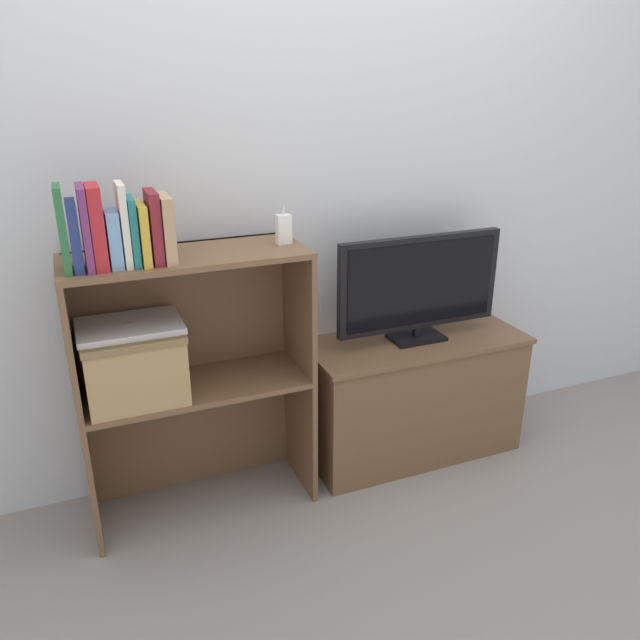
% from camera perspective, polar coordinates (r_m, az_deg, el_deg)
% --- Properties ---
extents(ground_plane, '(16.00, 16.00, 0.00)m').
position_cam_1_polar(ground_plane, '(2.55, 1.47, -15.81)').
color(ground_plane, gray).
extents(wall_back, '(10.00, 0.05, 2.40)m').
position_cam_1_polar(wall_back, '(2.42, -2.18, 13.29)').
color(wall_back, silver).
rests_on(wall_back, ground_plane).
extents(tv_stand, '(0.92, 0.39, 0.53)m').
position_cam_1_polar(tv_stand, '(2.72, 8.47, -6.85)').
color(tv_stand, brown).
rests_on(tv_stand, ground_plane).
extents(tv, '(0.71, 0.14, 0.43)m').
position_cam_1_polar(tv, '(2.52, 9.10, 3.16)').
color(tv, black).
rests_on(tv, tv_stand).
extents(bookshelf_lower_tier, '(0.81, 0.33, 0.52)m').
position_cam_1_polar(bookshelf_lower_tier, '(2.44, -11.24, -9.10)').
color(bookshelf_lower_tier, brown).
rests_on(bookshelf_lower_tier, ground_plane).
extents(bookshelf_upper_tier, '(0.81, 0.33, 0.48)m').
position_cam_1_polar(bookshelf_upper_tier, '(2.23, -12.15, 1.94)').
color(bookshelf_upper_tier, brown).
rests_on(bookshelf_upper_tier, bookshelf_lower_tier).
extents(book_forest, '(0.02, 0.13, 0.26)m').
position_cam_1_polar(book_forest, '(2.00, -22.51, 7.68)').
color(book_forest, '#286638').
rests_on(book_forest, bookshelf_upper_tier).
extents(book_navy, '(0.03, 0.12, 0.21)m').
position_cam_1_polar(book_navy, '(2.00, -21.54, 7.16)').
color(book_navy, navy).
rests_on(book_navy, bookshelf_upper_tier).
extents(book_plum, '(0.02, 0.15, 0.25)m').
position_cam_1_polar(book_plum, '(2.00, -20.69, 7.86)').
color(book_plum, '#6B2D66').
rests_on(book_plum, bookshelf_upper_tier).
extents(book_crimson, '(0.04, 0.14, 0.25)m').
position_cam_1_polar(book_crimson, '(2.00, -19.74, 7.99)').
color(book_crimson, '#B22328').
rests_on(book_crimson, bookshelf_upper_tier).
extents(book_skyblue, '(0.04, 0.13, 0.17)m').
position_cam_1_polar(book_skyblue, '(2.01, -18.36, 7.07)').
color(book_skyblue, '#709ECC').
rests_on(book_skyblue, bookshelf_upper_tier).
extents(book_ivory, '(0.02, 0.13, 0.25)m').
position_cam_1_polar(book_ivory, '(2.01, -17.52, 8.31)').
color(book_ivory, silver).
rests_on(book_ivory, bookshelf_upper_tier).
extents(book_teal, '(0.02, 0.13, 0.21)m').
position_cam_1_polar(book_teal, '(2.01, -16.76, 7.80)').
color(book_teal, '#1E7075').
rests_on(book_teal, bookshelf_upper_tier).
extents(book_mustard, '(0.03, 0.16, 0.19)m').
position_cam_1_polar(book_mustard, '(2.02, -15.92, 7.60)').
color(book_mustard, gold).
rests_on(book_mustard, bookshelf_upper_tier).
extents(book_maroon, '(0.03, 0.14, 0.22)m').
position_cam_1_polar(book_maroon, '(2.02, -14.95, 8.22)').
color(book_maroon, maroon).
rests_on(book_maroon, bookshelf_upper_tier).
extents(book_tan, '(0.03, 0.16, 0.21)m').
position_cam_1_polar(book_tan, '(2.02, -13.90, 8.12)').
color(book_tan, tan).
rests_on(book_tan, bookshelf_upper_tier).
extents(baby_monitor, '(0.05, 0.03, 0.13)m').
position_cam_1_polar(baby_monitor, '(2.19, -3.34, 8.30)').
color(baby_monitor, white).
rests_on(baby_monitor, bookshelf_upper_tier).
extents(storage_basket_left, '(0.33, 0.30, 0.25)m').
position_cam_1_polar(storage_basket_left, '(2.20, -16.69, -3.51)').
color(storage_basket_left, tan).
rests_on(storage_basket_left, bookshelf_lower_tier).
extents(laptop, '(0.34, 0.24, 0.02)m').
position_cam_1_polar(laptop, '(2.15, -17.04, -0.52)').
color(laptop, '#BCBCC1').
rests_on(laptop, storage_basket_left).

